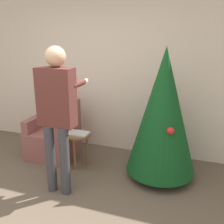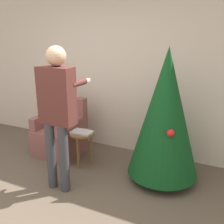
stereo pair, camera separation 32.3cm
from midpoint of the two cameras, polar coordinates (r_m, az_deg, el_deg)
The scene contains 7 objects.
ground_plane at distance 3.14m, azimuth -16.64°, elevation -22.16°, with size 14.00×14.00×0.00m, color brown.
wall_back at distance 4.37m, azimuth 1.73°, elevation 9.17°, with size 8.00×0.06×2.70m.
christmas_tree at distance 3.46m, azimuth 14.17°, elevation -0.31°, with size 0.94×0.94×1.79m.
armchair at distance 4.39m, azimuth -9.05°, elevation -4.78°, with size 0.72×0.64×0.93m.
person_standing at distance 3.18m, azimuth -9.03°, elevation 1.22°, with size 0.46×0.57×1.81m.
side_stool at distance 3.92m, azimuth -4.17°, elevation -5.86°, with size 0.37×0.37×0.52m.
laptop at distance 3.88m, azimuth -4.20°, elevation -4.39°, with size 0.31×0.20×0.02m.
Camera 2 is at (1.90, -1.67, 1.96)m, focal length 42.00 mm.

